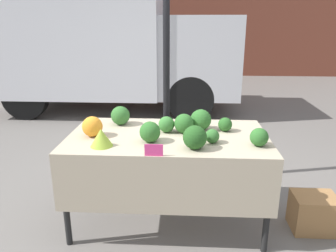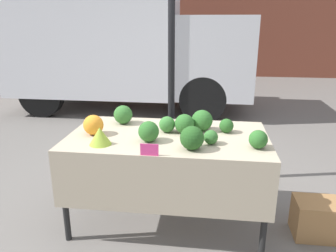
{
  "view_description": "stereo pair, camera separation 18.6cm",
  "coord_description": "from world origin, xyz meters",
  "px_view_note": "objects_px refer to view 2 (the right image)",
  "views": [
    {
      "loc": [
        0.15,
        -2.65,
        1.76
      ],
      "look_at": [
        0.0,
        0.0,
        0.9
      ],
      "focal_mm": 35.0,
      "sensor_mm": 36.0,
      "label": 1
    },
    {
      "loc": [
        0.34,
        -2.64,
        1.76
      ],
      "look_at": [
        0.0,
        0.0,
        0.9
      ],
      "focal_mm": 35.0,
      "sensor_mm": 36.0,
      "label": 2
    }
  ],
  "objects_px": {
    "price_sign": "(149,150)",
    "produce_crate": "(316,218)",
    "orange_cauliflower": "(93,125)",
    "parked_truck": "(123,45)"
  },
  "relations": [
    {
      "from": "parked_truck",
      "to": "price_sign",
      "type": "height_order",
      "value": "parked_truck"
    },
    {
      "from": "parked_truck",
      "to": "orange_cauliflower",
      "type": "bearing_deg",
      "value": -79.04
    },
    {
      "from": "price_sign",
      "to": "produce_crate",
      "type": "distance_m",
      "value": 1.57
    },
    {
      "from": "produce_crate",
      "to": "orange_cauliflower",
      "type": "bearing_deg",
      "value": 179.23
    },
    {
      "from": "orange_cauliflower",
      "to": "parked_truck",
      "type": "bearing_deg",
      "value": 100.96
    },
    {
      "from": "orange_cauliflower",
      "to": "price_sign",
      "type": "xyz_separation_m",
      "value": [
        0.56,
        -0.4,
        -0.04
      ]
    },
    {
      "from": "orange_cauliflower",
      "to": "produce_crate",
      "type": "relative_size",
      "value": 0.47
    },
    {
      "from": "orange_cauliflower",
      "to": "produce_crate",
      "type": "xyz_separation_m",
      "value": [
        1.92,
        -0.03,
        -0.75
      ]
    },
    {
      "from": "price_sign",
      "to": "produce_crate",
      "type": "height_order",
      "value": "price_sign"
    },
    {
      "from": "orange_cauliflower",
      "to": "price_sign",
      "type": "height_order",
      "value": "orange_cauliflower"
    }
  ]
}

